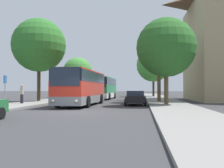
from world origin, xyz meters
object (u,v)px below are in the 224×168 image
object	(u,v)px
pedestrian_waiting_near	(22,94)
tree_left_near	(39,45)
bus_middle	(104,88)
tree_left_far	(78,72)
tree_right_near	(153,65)
bus_stop_sign	(5,87)
bus_front	(82,87)
parked_car_right_near	(135,97)
tree_right_far	(159,50)
tree_right_mid	(166,47)

from	to	relation	value
pedestrian_waiting_near	tree_left_near	size ratio (longest dim) A/B	0.19
bus_middle	pedestrian_waiting_near	distance (m)	15.96
tree_left_near	tree_left_far	size ratio (longest dim) A/B	1.34
bus_middle	tree_right_near	bearing A→B (deg)	59.27
tree_right_near	bus_stop_sign	bearing A→B (deg)	-112.10
bus_front	parked_car_right_near	bearing A→B (deg)	13.28
bus_stop_sign	tree_right_far	bearing A→B (deg)	40.11
parked_car_right_near	tree_left_near	bearing A→B (deg)	-22.41
tree_left_near	tree_right_mid	bearing A→B (deg)	-20.00
tree_right_far	tree_left_far	bearing A→B (deg)	128.74
pedestrian_waiting_near	tree_right_far	bearing A→B (deg)	-31.88
tree_left_near	tree_right_near	distance (m)	26.57
bus_middle	tree_right_far	bearing A→B (deg)	-47.61
bus_stop_sign	tree_right_near	xyz separation A→B (m)	(13.13, 32.33, 4.55)
bus_front	pedestrian_waiting_near	distance (m)	6.08
pedestrian_waiting_near	tree_right_mid	bearing A→B (deg)	-55.53
tree_left_far	tree_right_far	distance (m)	22.22
tree_right_far	parked_car_right_near	bearing A→B (deg)	-118.06
tree_right_near	tree_right_far	size ratio (longest dim) A/B	1.16
tree_right_mid	bus_middle	bearing A→B (deg)	118.15
tree_left_near	tree_right_mid	world-z (taller)	tree_left_near
tree_left_far	parked_car_right_near	bearing A→B (deg)	-63.16
tree_left_near	tree_right_far	size ratio (longest dim) A/B	1.20
tree_left_near	tree_right_far	bearing A→B (deg)	3.14
bus_stop_sign	tree_right_mid	bearing A→B (deg)	20.14
parked_car_right_near	tree_left_near	xyz separation A→B (m)	(-11.44, 4.16, 6.00)
bus_middle	tree_left_near	world-z (taller)	tree_left_near
bus_front	tree_left_near	world-z (taller)	tree_left_near
parked_car_right_near	bus_stop_sign	world-z (taller)	bus_stop_sign
tree_left_near	bus_front	bearing A→B (deg)	-39.24
tree_right_far	bus_middle	bearing A→B (deg)	130.94
bus_front	tree_right_mid	size ratio (longest dim) A/B	1.34
tree_left_near	tree_right_far	world-z (taller)	tree_left_near
tree_left_near	tree_right_far	distance (m)	14.10
bus_stop_sign	pedestrian_waiting_near	world-z (taller)	bus_stop_sign
bus_stop_sign	tree_left_far	bearing A→B (deg)	92.21
parked_car_right_near	bus_stop_sign	xyz separation A→B (m)	(-10.17, -5.85, 0.99)
parked_car_right_near	tree_right_mid	world-z (taller)	tree_right_mid
bus_front	bus_stop_sign	xyz separation A→B (m)	(-5.14, -4.77, -0.02)
tree_left_far	tree_right_near	bearing A→B (deg)	16.65
tree_right_near	tree_right_far	xyz separation A→B (m)	(-0.33, -21.55, -0.25)
pedestrian_waiting_near	tree_right_near	distance (m)	31.28
bus_stop_sign	tree_left_near	bearing A→B (deg)	97.24
bus_middle	tree_left_far	xyz separation A→B (m)	(-6.21, 8.46, 2.97)
bus_stop_sign	tree_right_near	world-z (taller)	tree_right_near
tree_right_near	tree_left_near	bearing A→B (deg)	-122.82
parked_car_right_near	bus_middle	bearing A→B (deg)	-72.33
bus_middle	parked_car_right_near	world-z (taller)	bus_middle
bus_middle	pedestrian_waiting_near	bearing A→B (deg)	-110.79
bus_middle	tree_right_far	xyz separation A→B (m)	(7.67, -8.84, 4.29)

